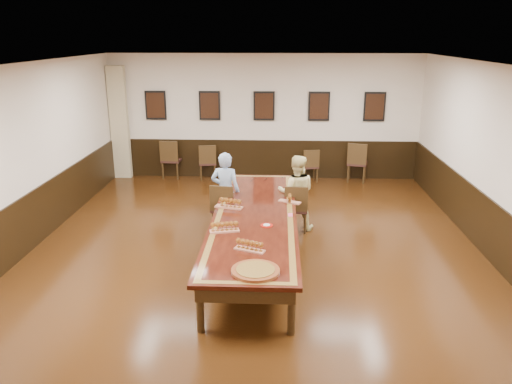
{
  "coord_description": "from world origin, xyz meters",
  "views": [
    {
      "loc": [
        0.39,
        -7.86,
        3.66
      ],
      "look_at": [
        0.0,
        0.5,
        1.0
      ],
      "focal_mm": 35.0,
      "sensor_mm": 36.0,
      "label": 1
    }
  ],
  "objects_px": {
    "spare_chair_a": "(172,159)",
    "spare_chair_d": "(357,162)",
    "spare_chair_c": "(309,165)",
    "person_woman": "(296,193)",
    "chair_woman": "(296,207)",
    "carved_platter": "(255,271)",
    "spare_chair_b": "(207,161)",
    "chair_man": "(224,207)",
    "person_man": "(226,191)",
    "conference_table": "(255,223)"
  },
  "relations": [
    {
      "from": "spare_chair_a",
      "to": "person_woman",
      "type": "height_order",
      "value": "person_woman"
    },
    {
      "from": "chair_woman",
      "to": "spare_chair_d",
      "type": "height_order",
      "value": "spare_chair_d"
    },
    {
      "from": "spare_chair_b",
      "to": "person_woman",
      "type": "height_order",
      "value": "person_woman"
    },
    {
      "from": "chair_man",
      "to": "spare_chair_d",
      "type": "bearing_deg",
      "value": -122.18
    },
    {
      "from": "chair_man",
      "to": "person_woman",
      "type": "bearing_deg",
      "value": -163.93
    },
    {
      "from": "spare_chair_b",
      "to": "carved_platter",
      "type": "height_order",
      "value": "spare_chair_b"
    },
    {
      "from": "spare_chair_b",
      "to": "person_woman",
      "type": "distance_m",
      "value": 4.09
    },
    {
      "from": "spare_chair_b",
      "to": "carved_platter",
      "type": "relative_size",
      "value": 1.43
    },
    {
      "from": "person_woman",
      "to": "carved_platter",
      "type": "height_order",
      "value": "person_woman"
    },
    {
      "from": "chair_woman",
      "to": "spare_chair_b",
      "type": "relative_size",
      "value": 1.01
    },
    {
      "from": "person_man",
      "to": "conference_table",
      "type": "xyz_separation_m",
      "value": [
        0.62,
        -1.24,
        -0.16
      ]
    },
    {
      "from": "spare_chair_b",
      "to": "chair_woman",
      "type": "bearing_deg",
      "value": 111.8
    },
    {
      "from": "chair_woman",
      "to": "person_man",
      "type": "distance_m",
      "value": 1.39
    },
    {
      "from": "spare_chair_c",
      "to": "person_woman",
      "type": "distance_m",
      "value": 3.35
    },
    {
      "from": "spare_chair_b",
      "to": "chair_man",
      "type": "bearing_deg",
      "value": 92.76
    },
    {
      "from": "person_man",
      "to": "carved_platter",
      "type": "bearing_deg",
      "value": 110.85
    },
    {
      "from": "spare_chair_b",
      "to": "person_woman",
      "type": "xyz_separation_m",
      "value": [
        2.21,
        -3.43,
        0.27
      ]
    },
    {
      "from": "spare_chair_c",
      "to": "chair_woman",
      "type": "bearing_deg",
      "value": 71.65
    },
    {
      "from": "chair_woman",
      "to": "person_woman",
      "type": "distance_m",
      "value": 0.28
    },
    {
      "from": "spare_chair_c",
      "to": "person_woman",
      "type": "bearing_deg",
      "value": 71.48
    },
    {
      "from": "spare_chair_c",
      "to": "carved_platter",
      "type": "distance_m",
      "value": 6.83
    },
    {
      "from": "person_woman",
      "to": "conference_table",
      "type": "xyz_separation_m",
      "value": [
        -0.74,
        -1.33,
        -0.13
      ]
    },
    {
      "from": "chair_woman",
      "to": "person_man",
      "type": "height_order",
      "value": "person_man"
    },
    {
      "from": "chair_man",
      "to": "spare_chair_c",
      "type": "height_order",
      "value": "chair_man"
    },
    {
      "from": "chair_woman",
      "to": "spare_chair_a",
      "type": "height_order",
      "value": "spare_chair_a"
    },
    {
      "from": "person_woman",
      "to": "spare_chair_c",
      "type": "bearing_deg",
      "value": -95.84
    },
    {
      "from": "chair_man",
      "to": "spare_chair_c",
      "type": "relative_size",
      "value": 1.11
    },
    {
      "from": "chair_woman",
      "to": "spare_chair_d",
      "type": "distance_m",
      "value": 3.86
    },
    {
      "from": "spare_chair_b",
      "to": "person_man",
      "type": "relative_size",
      "value": 0.61
    },
    {
      "from": "spare_chair_a",
      "to": "spare_chair_d",
      "type": "distance_m",
      "value": 4.85
    },
    {
      "from": "conference_table",
      "to": "carved_platter",
      "type": "distance_m",
      "value": 2.11
    },
    {
      "from": "person_man",
      "to": "carved_platter",
      "type": "distance_m",
      "value": 3.43
    },
    {
      "from": "chair_man",
      "to": "person_man",
      "type": "relative_size",
      "value": 0.63
    },
    {
      "from": "spare_chair_c",
      "to": "carved_platter",
      "type": "relative_size",
      "value": 1.32
    },
    {
      "from": "person_woman",
      "to": "chair_man",
      "type": "bearing_deg",
      "value": 9.5
    },
    {
      "from": "spare_chair_d",
      "to": "carved_platter",
      "type": "bearing_deg",
      "value": 85.47
    },
    {
      "from": "spare_chair_a",
      "to": "chair_woman",
      "type": "bearing_deg",
      "value": 135.82
    },
    {
      "from": "person_man",
      "to": "carved_platter",
      "type": "height_order",
      "value": "person_man"
    },
    {
      "from": "chair_man",
      "to": "spare_chair_b",
      "type": "bearing_deg",
      "value": -68.53
    },
    {
      "from": "person_man",
      "to": "carved_platter",
      "type": "relative_size",
      "value": 2.34
    },
    {
      "from": "chair_woman",
      "to": "conference_table",
      "type": "xyz_separation_m",
      "value": [
        -0.74,
        -1.23,
        0.14
      ]
    },
    {
      "from": "chair_man",
      "to": "chair_woman",
      "type": "height_order",
      "value": "chair_man"
    },
    {
      "from": "spare_chair_a",
      "to": "carved_platter",
      "type": "distance_m",
      "value": 7.39
    },
    {
      "from": "spare_chair_d",
      "to": "person_woman",
      "type": "distance_m",
      "value": 3.78
    },
    {
      "from": "chair_man",
      "to": "conference_table",
      "type": "relative_size",
      "value": 0.19
    },
    {
      "from": "spare_chair_a",
      "to": "spare_chair_d",
      "type": "bearing_deg",
      "value": -177.0
    },
    {
      "from": "spare_chair_d",
      "to": "person_man",
      "type": "distance_m",
      "value": 4.61
    },
    {
      "from": "spare_chair_c",
      "to": "spare_chair_a",
      "type": "bearing_deg",
      "value": -13.97
    },
    {
      "from": "person_man",
      "to": "person_woman",
      "type": "xyz_separation_m",
      "value": [
        1.36,
        0.08,
        -0.03
      ]
    },
    {
      "from": "spare_chair_a",
      "to": "spare_chair_d",
      "type": "relative_size",
      "value": 0.99
    }
  ]
}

